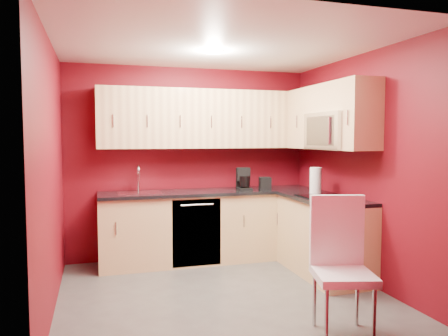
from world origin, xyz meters
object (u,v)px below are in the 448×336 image
coffee_maker (244,179)px  paper_towel (316,181)px  napkin_holder (265,183)px  microwave (335,131)px  dining_chair (344,268)px  sink (139,190)px

coffee_maker → paper_towel: (0.67, -0.66, 0.02)m
napkin_holder → paper_towel: paper_towel is taller
coffee_maker → paper_towel: 0.94m
coffee_maker → napkin_holder: 0.31m
microwave → dining_chair: size_ratio=0.68×
microwave → coffee_maker: bearing=129.8°
sink → coffee_maker: size_ratio=1.82×
microwave → paper_towel: bearing=110.0°
sink → dining_chair: (1.36, -2.40, -0.39)m
microwave → napkin_holder: microwave is taller
napkin_holder → paper_towel: 0.79m
coffee_maker → sink: bearing=179.8°
sink → napkin_holder: size_ratio=3.36×
microwave → sink: microwave is taller
napkin_holder → paper_towel: bearing=-61.8°
coffee_maker → paper_towel: size_ratio=0.89×
microwave → dining_chair: microwave is taller
sink → napkin_holder: (1.63, -0.06, 0.04)m
microwave → dining_chair: (-0.73, -1.40, -1.11)m
paper_towel → napkin_holder: bearing=118.2°
sink → coffee_maker: 1.34m
sink → dining_chair: size_ratio=0.47×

